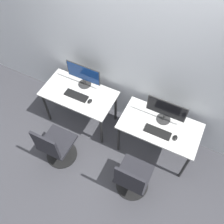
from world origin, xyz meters
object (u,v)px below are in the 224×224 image
Objects in this scene: office_chair_left at (56,147)px; office_chair_right at (132,179)px; keyboard_right at (158,132)px; keyboard_left at (76,96)px; monitor_right at (166,110)px; monitor_left at (84,75)px; mouse_right at (175,138)px; mouse_left at (90,101)px.

office_chair_left is 1.00× the size of office_chair_right.
keyboard_right is 0.41× the size of office_chair_right.
office_chair_left is (0.05, -0.74, -0.35)m from keyboard_left.
monitor_right is 1.04m from office_chair_right.
monitor_left is 6.13× the size of mouse_right.
monitor_left is at bearing 166.67° from keyboard_right.
monitor_left is at bearing 132.13° from mouse_left.
monitor_right is (1.27, 0.92, 0.56)m from office_chair_left.
keyboard_left is 1.00× the size of keyboard_right.
monitor_left is at bearing 176.74° from monitor_right.
office_chair_left is 1.20m from office_chair_right.
office_chair_left is 2.43× the size of keyboard_right.
monitor_right is at bearing 35.87° from office_chair_left.
office_chair_left is at bearing -86.22° from keyboard_left.
office_chair_left is (-0.19, -0.73, -0.36)m from mouse_left.
keyboard_left is 4.11× the size of mouse_left.
mouse_right is (1.57, -0.04, 0.01)m from keyboard_left.
office_chair_right reaches higher than keyboard_right.
mouse_right is 0.81m from office_chair_right.
mouse_right is (1.33, -0.03, 0.00)m from mouse_left.
keyboard_left is at bearing 93.78° from office_chair_left.
office_chair_right is at bearing 2.45° from office_chair_left.
monitor_left is 0.41m from mouse_left.
office_chair_right is (1.25, -0.69, -0.35)m from keyboard_left.
mouse_left is (0.24, -0.01, 0.01)m from keyboard_left.
mouse_right is 0.10× the size of office_chair_right.
keyboard_left is at bearing 151.19° from office_chair_right.
keyboard_left is at bearing 178.64° from mouse_right.
monitor_left is 6.13× the size of mouse_left.
monitor_left and monitor_right have the same top height.
mouse_left reaches higher than keyboard_right.
keyboard_right is (1.08, -0.05, -0.01)m from mouse_left.
monitor_left is at bearing 169.29° from mouse_right.
keyboard_right is at bearing -176.08° from mouse_right.
mouse_right is at bearing 24.74° from office_chair_left.
monitor_right is at bearing 90.00° from keyboard_right.
office_chair_left reaches higher than keyboard_right.
mouse_right is (0.24, 0.02, 0.01)m from keyboard_right.
monitor_right reaches higher than keyboard_right.
keyboard_left is at bearing 177.66° from keyboard_right.
keyboard_left is 4.11× the size of mouse_right.
monitor_left reaches higher than keyboard_right.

